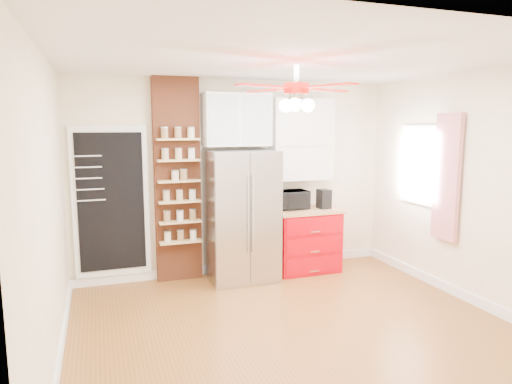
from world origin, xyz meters
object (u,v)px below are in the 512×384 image
object	(u,v)px
fridge	(241,216)
ceiling_fan	(296,89)
coffee_maker	(324,199)
pantry_jar_oats	(175,176)
toaster_oven	(291,200)
canister_left	(329,203)
red_cabinet	(305,239)

from	to	relation	value
fridge	ceiling_fan	bearing A→B (deg)	-88.24
fridge	coffee_maker	distance (m)	1.24
pantry_jar_oats	ceiling_fan	bearing A→B (deg)	-62.70
coffee_maker	toaster_oven	bearing A→B (deg)	163.54
toaster_oven	canister_left	distance (m)	0.55
fridge	toaster_oven	world-z (taller)	fridge
coffee_maker	canister_left	size ratio (longest dim) A/B	1.80
pantry_jar_oats	coffee_maker	bearing A→B (deg)	-3.26
canister_left	red_cabinet	bearing A→B (deg)	165.18
ceiling_fan	canister_left	distance (m)	2.49
toaster_oven	fridge	bearing A→B (deg)	-173.79
coffee_maker	fridge	bearing A→B (deg)	176.95
red_cabinet	canister_left	bearing A→B (deg)	-14.82
ceiling_fan	pantry_jar_oats	bearing A→B (deg)	117.30
canister_left	fridge	bearing A→B (deg)	178.43
fridge	coffee_maker	bearing A→B (deg)	0.08
red_cabinet	ceiling_fan	world-z (taller)	ceiling_fan
ceiling_fan	coffee_maker	distance (m)	2.45
toaster_oven	coffee_maker	world-z (taller)	coffee_maker
coffee_maker	canister_left	distance (m)	0.09
red_cabinet	toaster_oven	distance (m)	0.62
ceiling_fan	pantry_jar_oats	xyz separation A→B (m)	(-0.90, 1.75, -0.99)
red_cabinet	toaster_oven	xyz separation A→B (m)	(-0.21, 0.06, 0.58)
ceiling_fan	fridge	bearing A→B (deg)	91.76
ceiling_fan	canister_left	size ratio (longest dim) A/B	9.21
red_cabinet	ceiling_fan	bearing A→B (deg)	-118.71
ceiling_fan	toaster_oven	xyz separation A→B (m)	(0.71, 1.74, -1.39)
canister_left	pantry_jar_oats	xyz separation A→B (m)	(-2.15, 0.16, 0.46)
fridge	red_cabinet	bearing A→B (deg)	2.95
fridge	canister_left	bearing A→B (deg)	-1.57
coffee_maker	pantry_jar_oats	distance (m)	2.13
coffee_maker	red_cabinet	bearing A→B (deg)	166.53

